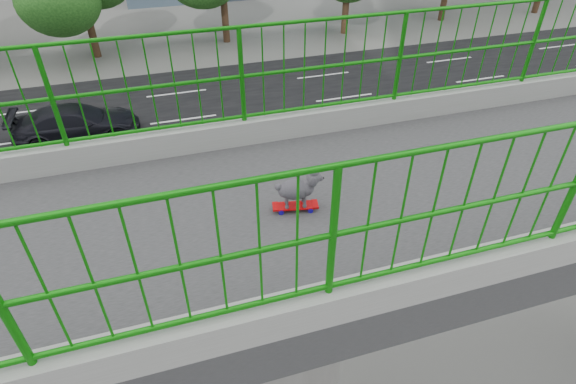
# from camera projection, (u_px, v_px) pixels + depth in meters

# --- Properties ---
(road) EXTENTS (18.00, 90.00, 0.02)m
(road) POSITION_uv_depth(u_px,v_px,m) (192.00, 152.00, 18.75)
(road) COLOR black
(road) RESTS_ON ground
(footbridge) EXTENTS (3.00, 24.00, 7.00)m
(footbridge) POSITION_uv_depth(u_px,v_px,m) (279.00, 321.00, 5.67)
(footbridge) COLOR #2D2D2F
(footbridge) RESTS_ON ground
(railing) EXTENTS (3.00, 24.00, 1.42)m
(railing) POSITION_uv_depth(u_px,v_px,m) (276.00, 192.00, 4.48)
(railing) COLOR gray
(railing) RESTS_ON footbridge
(skateboard) EXTENTS (0.22, 0.47, 0.06)m
(skateboard) POSITION_uv_depth(u_px,v_px,m) (295.00, 206.00, 4.56)
(skateboard) COLOR red
(skateboard) RESTS_ON footbridge
(poodle) EXTENTS (0.26, 0.47, 0.40)m
(poodle) POSITION_uv_depth(u_px,v_px,m) (298.00, 188.00, 4.43)
(poodle) COLOR #2A282D
(poodle) RESTS_ON skateboard
(car_0) EXTENTS (1.59, 3.95, 1.35)m
(car_0) POSITION_uv_depth(u_px,v_px,m) (360.00, 227.00, 13.99)
(car_0) COLOR #A3A3A9
(car_0) RESTS_ON ground
(car_1) EXTENTS (1.56, 4.49, 1.48)m
(car_1) POSITION_uv_depth(u_px,v_px,m) (327.00, 169.00, 16.44)
(car_1) COLOR #A3A3A9
(car_1) RESTS_ON ground
(car_2) EXTENTS (2.34, 5.08, 1.41)m
(car_2) POSITION_uv_depth(u_px,v_px,m) (511.00, 97.00, 21.39)
(car_2) COLOR #A3A3A9
(car_2) RESTS_ON ground
(car_3) EXTENTS (2.05, 5.05, 1.47)m
(car_3) POSITION_uv_depth(u_px,v_px,m) (76.00, 123.00, 19.26)
(car_3) COLOR black
(car_3) RESTS_ON ground
(car_5) EXTENTS (1.59, 4.57, 1.50)m
(car_5) POSITION_uv_depth(u_px,v_px,m) (97.00, 280.00, 12.14)
(car_5) COLOR silver
(car_5) RESTS_ON ground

